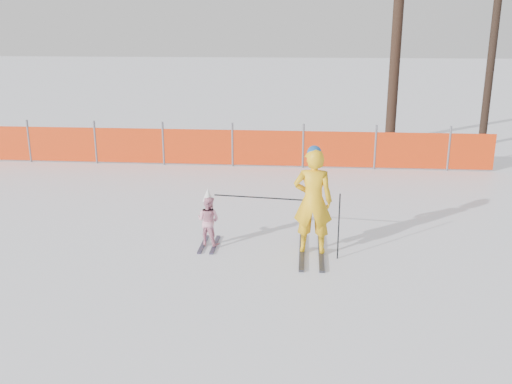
{
  "coord_description": "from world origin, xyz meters",
  "views": [
    {
      "loc": [
        0.86,
        -9.35,
        3.94
      ],
      "look_at": [
        0.0,
        0.5,
        1.0
      ],
      "focal_mm": 40.0,
      "sensor_mm": 36.0,
      "label": 1
    }
  ],
  "objects": [
    {
      "name": "ground",
      "position": [
        0.0,
        0.0,
        0.0
      ],
      "size": [
        120.0,
        120.0,
        0.0
      ],
      "primitive_type": "plane",
      "color": "white",
      "rests_on": "ground"
    },
    {
      "name": "tree_trunks",
      "position": [
        4.69,
        10.37,
        3.48
      ],
      "size": [
        3.29,
        0.73,
        7.44
      ],
      "color": "black",
      "rests_on": "ground"
    },
    {
      "name": "adult",
      "position": [
        1.02,
        0.13,
        0.98
      ],
      "size": [
        0.71,
        1.67,
        1.96
      ],
      "color": "black",
      "rests_on": "ground"
    },
    {
      "name": "child",
      "position": [
        -0.86,
        0.34,
        0.5
      ],
      "size": [
        0.54,
        0.88,
        1.09
      ],
      "color": "black",
      "rests_on": "ground"
    },
    {
      "name": "safety_fence",
      "position": [
        -2.62,
        6.4,
        0.56
      ],
      "size": [
        17.26,
        0.06,
        1.25
      ],
      "color": "#595960",
      "rests_on": "ground"
    },
    {
      "name": "ski_poles",
      "position": [
        0.66,
        0.1,
        0.82
      ],
      "size": [
        2.22,
        0.42,
        1.18
      ],
      "color": "black",
      "rests_on": "ground"
    }
  ]
}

